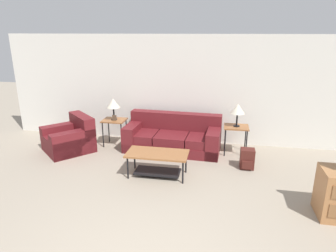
{
  "coord_description": "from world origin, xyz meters",
  "views": [
    {
      "loc": [
        0.87,
        -2.39,
        2.67
      ],
      "look_at": [
        -0.2,
        3.36,
        0.8
      ],
      "focal_mm": 32.0,
      "sensor_mm": 36.0,
      "label": 1
    }
  ],
  "objects": [
    {
      "name": "wall_back",
      "position": [
        0.0,
        4.73,
        1.3
      ],
      "size": [
        9.19,
        0.06,
        2.6
      ],
      "color": "silver",
      "rests_on": "ground_plane"
    },
    {
      "name": "couch",
      "position": [
        -0.22,
        4.07,
        0.29
      ],
      "size": [
        2.22,
        1.04,
        0.82
      ],
      "color": "maroon",
      "rests_on": "ground_plane"
    },
    {
      "name": "armchair",
      "position": [
        -2.55,
        3.58,
        0.28
      ],
      "size": [
        1.36,
        1.37,
        0.8
      ],
      "color": "maroon",
      "rests_on": "ground_plane"
    },
    {
      "name": "coffee_table",
      "position": [
        -0.28,
        2.7,
        0.35
      ],
      "size": [
        1.16,
        0.57,
        0.47
      ],
      "color": "#935B33",
      "rests_on": "ground_plane"
    },
    {
      "name": "side_table_left",
      "position": [
        -1.64,
        4.09,
        0.57
      ],
      "size": [
        0.54,
        0.45,
        0.65
      ],
      "color": "#935B33",
      "rests_on": "ground_plane"
    },
    {
      "name": "side_table_right",
      "position": [
        1.21,
        4.09,
        0.57
      ],
      "size": [
        0.54,
        0.45,
        0.65
      ],
      "color": "#935B33",
      "rests_on": "ground_plane"
    },
    {
      "name": "table_lamp_left",
      "position": [
        -1.64,
        4.09,
        1.04
      ],
      "size": [
        0.32,
        0.32,
        0.51
      ],
      "color": "black",
      "rests_on": "side_table_left"
    },
    {
      "name": "table_lamp_right",
      "position": [
        1.21,
        4.09,
        1.04
      ],
      "size": [
        0.32,
        0.32,
        0.51
      ],
      "color": "black",
      "rests_on": "side_table_right"
    },
    {
      "name": "backpack",
      "position": [
        1.43,
        3.35,
        0.2
      ],
      "size": [
        0.28,
        0.31,
        0.41
      ],
      "color": "#4C1E19",
      "rests_on": "ground_plane"
    },
    {
      "name": "picture_frame",
      "position": [
        -1.61,
        4.02,
        0.71
      ],
      "size": [
        0.1,
        0.04,
        0.13
      ],
      "color": "#4C3828",
      "rests_on": "side_table_left"
    }
  ]
}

